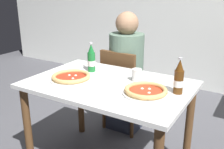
{
  "coord_description": "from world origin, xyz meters",
  "views": [
    {
      "loc": [
        0.96,
        -1.55,
        1.43
      ],
      "look_at": [
        0.0,
        0.05,
        0.8
      ],
      "focal_mm": 42.08,
      "sensor_mm": 36.0,
      "label": 1
    }
  ],
  "objects_px": {
    "diner_seated": "(126,75)",
    "paper_cup": "(137,75)",
    "chair_behind_table": "(123,86)",
    "pizza_marinara_far": "(71,77)",
    "dining_table_main": "(109,97)",
    "beer_bottle_center": "(91,59)",
    "pizza_margherita_near": "(146,91)",
    "beer_bottle_left": "(179,79)",
    "napkin_with_cutlery": "(104,87)"
  },
  "relations": [
    {
      "from": "beer_bottle_left",
      "to": "paper_cup",
      "type": "bearing_deg",
      "value": 167.92
    },
    {
      "from": "beer_bottle_left",
      "to": "paper_cup",
      "type": "height_order",
      "value": "beer_bottle_left"
    },
    {
      "from": "diner_seated",
      "to": "pizza_margherita_near",
      "type": "xyz_separation_m",
      "value": [
        0.53,
        -0.72,
        0.19
      ]
    },
    {
      "from": "pizza_marinara_far",
      "to": "beer_bottle_left",
      "type": "height_order",
      "value": "beer_bottle_left"
    },
    {
      "from": "pizza_marinara_far",
      "to": "chair_behind_table",
      "type": "bearing_deg",
      "value": 83.98
    },
    {
      "from": "paper_cup",
      "to": "diner_seated",
      "type": "bearing_deg",
      "value": 124.99
    },
    {
      "from": "chair_behind_table",
      "to": "beer_bottle_center",
      "type": "distance_m",
      "value": 0.59
    },
    {
      "from": "pizza_marinara_far",
      "to": "beer_bottle_center",
      "type": "distance_m",
      "value": 0.27
    },
    {
      "from": "pizza_margherita_near",
      "to": "paper_cup",
      "type": "bearing_deg",
      "value": 129.53
    },
    {
      "from": "napkin_with_cutlery",
      "to": "pizza_marinara_far",
      "type": "bearing_deg",
      "value": 177.84
    },
    {
      "from": "dining_table_main",
      "to": "diner_seated",
      "type": "bearing_deg",
      "value": 106.89
    },
    {
      "from": "beer_bottle_center",
      "to": "chair_behind_table",
      "type": "bearing_deg",
      "value": 82.0
    },
    {
      "from": "diner_seated",
      "to": "paper_cup",
      "type": "height_order",
      "value": "diner_seated"
    },
    {
      "from": "beer_bottle_center",
      "to": "paper_cup",
      "type": "height_order",
      "value": "beer_bottle_center"
    },
    {
      "from": "dining_table_main",
      "to": "beer_bottle_left",
      "type": "height_order",
      "value": "beer_bottle_left"
    },
    {
      "from": "pizza_margherita_near",
      "to": "beer_bottle_center",
      "type": "distance_m",
      "value": 0.64
    },
    {
      "from": "chair_behind_table",
      "to": "beer_bottle_left",
      "type": "relative_size",
      "value": 3.44
    },
    {
      "from": "chair_behind_table",
      "to": "dining_table_main",
      "type": "bearing_deg",
      "value": 112.37
    },
    {
      "from": "chair_behind_table",
      "to": "pizza_marinara_far",
      "type": "distance_m",
      "value": 0.76
    },
    {
      "from": "beer_bottle_left",
      "to": "pizza_margherita_near",
      "type": "bearing_deg",
      "value": -144.86
    },
    {
      "from": "pizza_margherita_near",
      "to": "diner_seated",
      "type": "bearing_deg",
      "value": 126.3
    },
    {
      "from": "dining_table_main",
      "to": "napkin_with_cutlery",
      "type": "xyz_separation_m",
      "value": [
        0.03,
        -0.1,
        0.12
      ]
    },
    {
      "from": "chair_behind_table",
      "to": "pizza_margherita_near",
      "type": "bearing_deg",
      "value": 132.33
    },
    {
      "from": "pizza_margherita_near",
      "to": "pizza_marinara_far",
      "type": "bearing_deg",
      "value": -176.54
    },
    {
      "from": "dining_table_main",
      "to": "chair_behind_table",
      "type": "xyz_separation_m",
      "value": [
        -0.21,
        0.61,
        -0.15
      ]
    },
    {
      "from": "dining_table_main",
      "to": "chair_behind_table",
      "type": "relative_size",
      "value": 1.41
    },
    {
      "from": "dining_table_main",
      "to": "paper_cup",
      "type": "height_order",
      "value": "paper_cup"
    },
    {
      "from": "pizza_marinara_far",
      "to": "pizza_margherita_near",
      "type": "bearing_deg",
      "value": 3.46
    },
    {
      "from": "chair_behind_table",
      "to": "diner_seated",
      "type": "height_order",
      "value": "diner_seated"
    },
    {
      "from": "napkin_with_cutlery",
      "to": "diner_seated",
      "type": "bearing_deg",
      "value": 106.55
    },
    {
      "from": "beer_bottle_center",
      "to": "napkin_with_cutlery",
      "type": "distance_m",
      "value": 0.41
    },
    {
      "from": "pizza_margherita_near",
      "to": "napkin_with_cutlery",
      "type": "xyz_separation_m",
      "value": [
        -0.3,
        -0.05,
        -0.02
      ]
    },
    {
      "from": "pizza_margherita_near",
      "to": "beer_bottle_center",
      "type": "relative_size",
      "value": 1.26
    },
    {
      "from": "chair_behind_table",
      "to": "pizza_margherita_near",
      "type": "relative_size",
      "value": 2.73
    },
    {
      "from": "dining_table_main",
      "to": "paper_cup",
      "type": "xyz_separation_m",
      "value": [
        0.16,
        0.14,
        0.16
      ]
    },
    {
      "from": "dining_table_main",
      "to": "pizza_marinara_far",
      "type": "bearing_deg",
      "value": -161.62
    },
    {
      "from": "diner_seated",
      "to": "paper_cup",
      "type": "bearing_deg",
      "value": -55.01
    },
    {
      "from": "chair_behind_table",
      "to": "pizza_margherita_near",
      "type": "height_order",
      "value": "chair_behind_table"
    },
    {
      "from": "chair_behind_table",
      "to": "beer_bottle_left",
      "type": "bearing_deg",
      "value": 146.4
    },
    {
      "from": "dining_table_main",
      "to": "diner_seated",
      "type": "xyz_separation_m",
      "value": [
        -0.2,
        0.66,
        -0.05
      ]
    },
    {
      "from": "pizza_margherita_near",
      "to": "napkin_with_cutlery",
      "type": "relative_size",
      "value": 1.47
    },
    {
      "from": "diner_seated",
      "to": "pizza_marinara_far",
      "type": "relative_size",
      "value": 3.75
    },
    {
      "from": "dining_table_main",
      "to": "paper_cup",
      "type": "relative_size",
      "value": 12.63
    },
    {
      "from": "napkin_with_cutlery",
      "to": "chair_behind_table",
      "type": "bearing_deg",
      "value": 107.98
    },
    {
      "from": "pizza_margherita_near",
      "to": "beer_bottle_center",
      "type": "bearing_deg",
      "value": 159.78
    },
    {
      "from": "beer_bottle_center",
      "to": "diner_seated",
      "type": "bearing_deg",
      "value": 82.27
    },
    {
      "from": "pizza_margherita_near",
      "to": "pizza_marinara_far",
      "type": "xyz_separation_m",
      "value": [
        -0.6,
        -0.04,
        -0.0
      ]
    },
    {
      "from": "beer_bottle_left",
      "to": "pizza_marinara_far",
      "type": "bearing_deg",
      "value": -168.34
    },
    {
      "from": "beer_bottle_left",
      "to": "diner_seated",
      "type": "bearing_deg",
      "value": 139.96
    },
    {
      "from": "chair_behind_table",
      "to": "diner_seated",
      "type": "xyz_separation_m",
      "value": [
        0.0,
        0.05,
        0.1
      ]
    }
  ]
}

